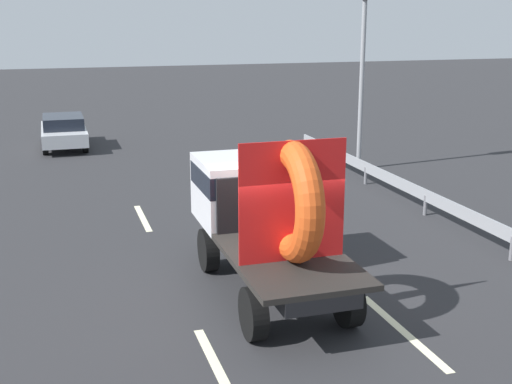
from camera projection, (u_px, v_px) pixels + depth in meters
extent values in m
plane|color=#28282B|center=(278.00, 297.00, 12.77)|extent=(120.00, 120.00, 0.00)
cylinder|color=black|center=(208.00, 250.00, 14.03)|extent=(0.28, 0.91, 0.91)
cylinder|color=black|center=(285.00, 242.00, 14.51)|extent=(0.28, 0.91, 0.91)
cylinder|color=black|center=(253.00, 314.00, 11.03)|extent=(0.28, 0.91, 0.91)
cylinder|color=black|center=(348.00, 301.00, 11.52)|extent=(0.28, 0.91, 0.91)
cube|color=black|center=(272.00, 251.00, 12.64)|extent=(1.30, 5.17, 0.25)
cube|color=silver|center=(247.00, 190.00, 13.95)|extent=(2.00, 1.89, 1.35)
cube|color=black|center=(248.00, 176.00, 13.83)|extent=(2.02, 1.80, 0.44)
cube|color=black|center=(289.00, 260.00, 11.72)|extent=(2.00, 3.28, 0.10)
cube|color=black|center=(261.00, 203.00, 13.04)|extent=(1.80, 0.08, 1.10)
torus|color=#D84C19|center=(293.00, 202.00, 11.30)|extent=(0.48, 2.10, 2.10)
cube|color=red|center=(293.00, 202.00, 11.30)|extent=(1.90, 0.03, 2.10)
cylinder|color=black|center=(45.00, 136.00, 28.07)|extent=(0.21, 0.61, 0.61)
cylinder|color=black|center=(82.00, 134.00, 28.49)|extent=(0.21, 0.61, 0.61)
cylinder|color=black|center=(45.00, 147.00, 25.70)|extent=(0.21, 0.61, 0.61)
cylinder|color=black|center=(85.00, 145.00, 26.12)|extent=(0.21, 0.61, 0.61)
cube|color=silver|center=(64.00, 134.00, 27.03)|extent=(1.72, 4.02, 0.53)
cube|color=black|center=(63.00, 122.00, 26.81)|extent=(1.55, 2.25, 0.48)
cylinder|color=gray|center=(361.00, 87.00, 22.68)|extent=(0.16, 0.16, 5.72)
cube|color=gray|center=(393.00, 180.00, 19.52)|extent=(0.06, 14.33, 0.32)
cylinder|color=slate|center=(512.00, 248.00, 14.63)|extent=(0.10, 0.10, 0.55)
cylinder|color=slate|center=(425.00, 205.00, 17.94)|extent=(0.10, 0.10, 0.55)
cylinder|color=slate|center=(366.00, 176.00, 21.24)|extent=(0.10, 0.10, 0.55)
cylinder|color=slate|center=(322.00, 154.00, 24.55)|extent=(0.10, 0.10, 0.55)
cube|color=beige|center=(218.00, 369.00, 10.18)|extent=(0.16, 2.73, 0.01)
cube|color=beige|center=(143.00, 218.00, 17.74)|extent=(0.16, 2.42, 0.01)
cube|color=beige|center=(402.00, 330.00, 11.43)|extent=(0.16, 2.97, 0.01)
cube|color=beige|center=(264.00, 210.00, 18.49)|extent=(0.16, 2.65, 0.01)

